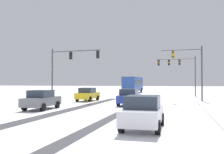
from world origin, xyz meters
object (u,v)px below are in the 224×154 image
at_px(car_blue_second, 129,97).
at_px(car_white_fourth, 143,112).
at_px(car_grey_third, 41,100).
at_px(car_yellow_cab_lead, 88,94).
at_px(traffic_signal_near_left, 69,63).
at_px(bus_oncoming, 133,84).
at_px(traffic_signal_near_right, 191,65).
at_px(traffic_signal_far_right, 179,67).

relative_size(car_blue_second, car_white_fourth, 1.00).
bearing_deg(car_white_fourth, car_grey_third, 145.08).
bearing_deg(car_yellow_cab_lead, car_white_fourth, -61.42).
bearing_deg(car_white_fourth, car_blue_second, 104.03).
distance_m(traffic_signal_near_left, bus_oncoming, 24.47).
bearing_deg(car_grey_third, car_blue_second, 41.43).
bearing_deg(car_white_fourth, car_yellow_cab_lead, 118.58).
bearing_deg(car_blue_second, traffic_signal_near_left, 153.82).
bearing_deg(bus_oncoming, traffic_signal_near_right, -64.02).
distance_m(car_blue_second, car_grey_third, 8.49).
height_order(car_blue_second, bus_oncoming, bus_oncoming).
height_order(traffic_signal_far_right, car_grey_third, traffic_signal_far_right).
relative_size(car_yellow_cab_lead, car_white_fourth, 1.01).
xyz_separation_m(traffic_signal_near_right, bus_oncoming, (-10.68, 21.93, -2.35)).
height_order(traffic_signal_near_right, bus_oncoming, traffic_signal_near_right).
relative_size(car_yellow_cab_lead, bus_oncoming, 0.38).
xyz_separation_m(traffic_signal_near_left, bus_oncoming, (3.82, 24.02, -2.68)).
height_order(car_yellow_cab_lead, car_white_fourth, same).
xyz_separation_m(traffic_signal_far_right, car_grey_third, (-11.22, -23.87, -3.98)).
distance_m(traffic_signal_near_right, car_white_fourth, 19.00).
bearing_deg(car_white_fourth, traffic_signal_far_right, 86.60).
distance_m(traffic_signal_far_right, bus_oncoming, 13.96).
height_order(car_white_fourth, bus_oncoming, bus_oncoming).
bearing_deg(traffic_signal_near_left, car_blue_second, -26.18).
xyz_separation_m(traffic_signal_far_right, car_white_fourth, (-1.81, -30.45, -3.98)).
xyz_separation_m(traffic_signal_far_right, traffic_signal_near_left, (-13.26, -14.12, -0.13)).
relative_size(traffic_signal_near_right, car_blue_second, 1.58).
distance_m(traffic_signal_far_right, car_yellow_cab_lead, 18.04).
distance_m(traffic_signal_near_right, traffic_signal_near_left, 14.65).
height_order(traffic_signal_near_left, car_yellow_cab_lead, traffic_signal_near_left).
bearing_deg(car_blue_second, car_white_fourth, -75.97).
height_order(traffic_signal_far_right, traffic_signal_near_right, same).
relative_size(traffic_signal_near_right, traffic_signal_near_left, 0.98).
distance_m(car_yellow_cab_lead, car_grey_third, 10.03).
bearing_deg(traffic_signal_near_left, traffic_signal_near_right, 8.22).
xyz_separation_m(traffic_signal_far_right, traffic_signal_near_right, (1.24, -12.03, -0.46)).
xyz_separation_m(car_grey_third, bus_oncoming, (1.78, 33.77, 1.18)).
xyz_separation_m(traffic_signal_far_right, car_yellow_cab_lead, (-10.85, -13.85, -3.98)).
height_order(car_grey_third, bus_oncoming, bus_oncoming).
distance_m(traffic_signal_far_right, car_blue_second, 19.30).
bearing_deg(bus_oncoming, car_blue_second, -80.74).
height_order(traffic_signal_near_left, bus_oncoming, traffic_signal_near_left).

